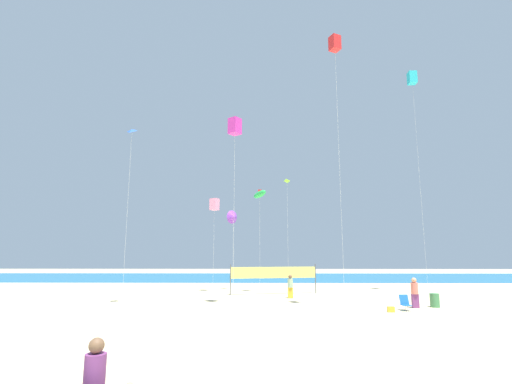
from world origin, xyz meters
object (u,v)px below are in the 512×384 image
object	(u,v)px
trash_barrel	(435,300)
kite_green_inflatable	(260,194)
beach_handbag	(391,309)
kite_cyan_box	(412,78)
mother_figure	(94,383)
beachgoer_sage_shirt	(290,286)
kite_pink_box	(214,204)
kite_red_box	(335,44)
kite_violet_delta	(233,217)
beachgoer_coral_shirt	(415,292)
kite_blue_diamond	(132,133)
folding_beach_chair	(405,302)
volleyball_net	(274,274)
kite_magenta_box	(235,127)
kite_lime_diamond	(287,183)

from	to	relation	value
trash_barrel	kite_green_inflatable	distance (m)	15.57
beach_handbag	kite_cyan_box	world-z (taller)	kite_cyan_box
mother_figure	beachgoer_sage_shirt	world-z (taller)	mother_figure
kite_pink_box	kite_red_box	xyz separation A→B (m)	(8.84, -10.39, 8.93)
kite_violet_delta	beachgoer_coral_shirt	bearing A→B (deg)	-40.23
beach_handbag	kite_violet_delta	size ratio (longest dim) A/B	0.05
kite_blue_diamond	kite_cyan_box	bearing A→B (deg)	19.10
folding_beach_chair	kite_red_box	bearing A→B (deg)	-131.51
volleyball_net	kite_cyan_box	distance (m)	21.23
beachgoer_sage_shirt	kite_pink_box	distance (m)	9.91
mother_figure	kite_pink_box	bearing A→B (deg)	73.36
beachgoer_coral_shirt	folding_beach_chair	xyz separation A→B (m)	(-1.02, -1.03, -0.50)
kite_magenta_box	kite_green_inflatable	distance (m)	8.88
trash_barrel	beachgoer_sage_shirt	bearing A→B (deg)	152.25
kite_red_box	folding_beach_chair	bearing A→B (deg)	10.54
kite_magenta_box	kite_red_box	bearing A→B (deg)	-15.78
kite_pink_box	kite_green_inflatable	distance (m)	4.11
kite_green_inflatable	kite_cyan_box	size ratio (longest dim) A/B	0.45
mother_figure	folding_beach_chair	size ratio (longest dim) A/B	1.94
mother_figure	kite_green_inflatable	size ratio (longest dim) A/B	0.20
kite_blue_diamond	kite_cyan_box	xyz separation A→B (m)	(22.17, 7.68, 7.58)
beachgoer_sage_shirt	trash_barrel	world-z (taller)	beachgoer_sage_shirt
mother_figure	kite_blue_diamond	bearing A→B (deg)	90.03
beachgoer_sage_shirt	kite_green_inflatable	size ratio (longest dim) A/B	0.19
mother_figure	beach_handbag	distance (m)	17.77
trash_barrel	kite_violet_delta	distance (m)	17.59
beachgoer_sage_shirt	kite_lime_diamond	distance (m)	12.34
folding_beach_chair	volleyball_net	bearing A→B (deg)	168.89
volleyball_net	beach_handbag	xyz separation A→B (m)	(6.30, -9.08, -1.47)
beachgoer_sage_shirt	kite_pink_box	bearing A→B (deg)	160.96
beach_handbag	kite_red_box	size ratio (longest dim) A/B	0.02
beach_handbag	kite_blue_diamond	bearing A→B (deg)	174.38
mother_figure	kite_violet_delta	bearing A→B (deg)	69.78
folding_beach_chair	kite_pink_box	world-z (taller)	kite_pink_box
kite_magenta_box	kite_red_box	world-z (taller)	kite_red_box
folding_beach_chair	kite_red_box	xyz separation A→B (m)	(-3.66, -0.68, 15.99)
beachgoer_sage_shirt	kite_violet_delta	bearing A→B (deg)	144.28
trash_barrel	kite_magenta_box	bearing A→B (deg)	-179.15
beach_handbag	kite_green_inflatable	world-z (taller)	kite_green_inflatable
trash_barrel	kite_lime_diamond	world-z (taller)	kite_lime_diamond
kite_red_box	beach_handbag	bearing A→B (deg)	1.52
volleyball_net	beachgoer_coral_shirt	bearing A→B (deg)	-41.65
kite_magenta_box	kite_green_inflatable	world-z (taller)	kite_magenta_box
kite_green_inflatable	kite_red_box	world-z (taller)	kite_red_box
kite_green_inflatable	kite_magenta_box	bearing A→B (deg)	-101.43
kite_green_inflatable	kite_cyan_box	distance (m)	17.21
kite_blue_diamond	volleyball_net	bearing A→B (deg)	37.97
trash_barrel	kite_red_box	bearing A→B (deg)	-161.43
beachgoer_coral_shirt	kite_pink_box	size ratio (longest dim) A/B	0.22
volleyball_net	kite_pink_box	size ratio (longest dim) A/B	0.88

